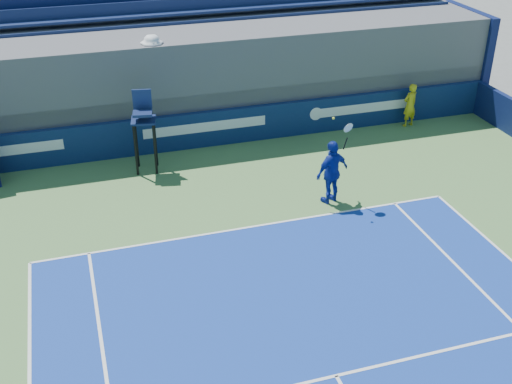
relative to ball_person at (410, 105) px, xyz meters
name	(u,v)px	position (x,y,z in m)	size (l,w,h in m)	color
ball_person	(410,105)	(0.00, 0.00, 0.00)	(0.56, 0.37, 1.53)	gold
back_hoarding	(205,129)	(-7.13, 0.43, -0.17)	(20.40, 0.21, 1.20)	#0D1E49
umpire_chair	(144,123)	(-9.20, -0.71, 0.75)	(0.82, 0.82, 2.48)	black
tennis_player	(332,172)	(-4.67, -4.15, 0.15)	(1.15, 0.78, 2.57)	#13289A
stadium_seating	(190,73)	(-7.13, 2.48, 1.06)	(21.00, 4.05, 4.40)	#59585E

